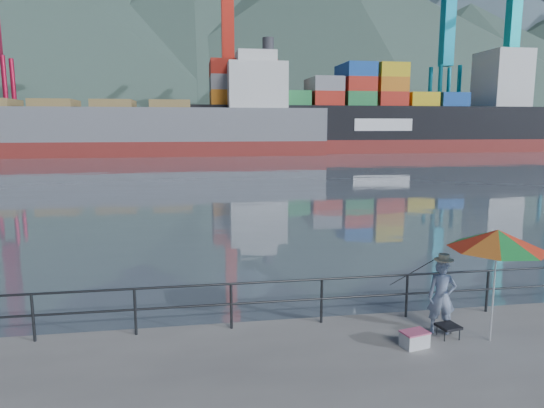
{
  "coord_description": "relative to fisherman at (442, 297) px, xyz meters",
  "views": [
    {
      "loc": [
        -1.72,
        -8.23,
        4.33
      ],
      "look_at": [
        0.58,
        6.0,
        2.0
      ],
      "focal_mm": 32.0,
      "sensor_mm": 36.0,
      "label": 1
    }
  ],
  "objects": [
    {
      "name": "harbor_water",
      "position": [
        -3.35,
        129.2,
        -0.78
      ],
      "size": [
        500.0,
        280.0,
        0.0
      ],
      "primitive_type": "cube",
      "color": "slate",
      "rests_on": "ground"
    },
    {
      "name": "far_dock",
      "position": [
        6.65,
        92.2,
        -0.78
      ],
      "size": [
        200.0,
        40.0,
        0.4
      ],
      "primitive_type": "cube",
      "color": "#514F4C",
      "rests_on": "ground"
    },
    {
      "name": "guardrail",
      "position": [
        -3.35,
        0.9,
        -0.26
      ],
      "size": [
        22.0,
        0.06,
        1.03
      ],
      "color": "#2D3033",
      "rests_on": "ground"
    },
    {
      "name": "mountains",
      "position": [
        35.46,
        206.94,
        34.77
      ],
      "size": [
        600.0,
        332.8,
        80.0
      ],
      "color": "#385147",
      "rests_on": "ground"
    },
    {
      "name": "port_cranes",
      "position": [
        27.65,
        83.2,
        15.22
      ],
      "size": [
        116.0,
        28.0,
        38.4
      ],
      "color": "red",
      "rests_on": "ground"
    },
    {
      "name": "container_stacks",
      "position": [
        31.09,
        93.35,
        2.55
      ],
      "size": [
        58.0,
        8.4,
        7.8
      ],
      "color": "red",
      "rests_on": "ground"
    },
    {
      "name": "fisherman",
      "position": [
        0.0,
        0.0,
        0.0
      ],
      "size": [
        0.66,
        0.55,
        1.56
      ],
      "primitive_type": "imported",
      "rotation": [
        0.0,
        0.0,
        -0.35
      ],
      "color": "#2E4E7B",
      "rests_on": "ground"
    },
    {
      "name": "beach_umbrella",
      "position": [
        0.81,
        -0.55,
        1.34
      ],
      "size": [
        2.35,
        2.35,
        2.32
      ],
      "color": "white",
      "rests_on": "ground"
    },
    {
      "name": "folding_stool",
      "position": [
        0.04,
        -0.27,
        -0.64
      ],
      "size": [
        0.48,
        0.48,
        0.27
      ],
      "color": "black",
      "rests_on": "ground"
    },
    {
      "name": "cooler_bag",
      "position": [
        -0.84,
        -0.56,
        -0.64
      ],
      "size": [
        0.57,
        0.44,
        0.29
      ],
      "primitive_type": "cube",
      "rotation": [
        0.0,
        0.0,
        0.23
      ],
      "color": "silver",
      "rests_on": "ground"
    },
    {
      "name": "fishing_rod",
      "position": [
        0.01,
        1.4,
        -0.78
      ],
      "size": [
        0.45,
        1.62,
        1.18
      ],
      "primitive_type": "cylinder",
      "rotation": [
        0.96,
        0.0,
        0.26
      ],
      "color": "black",
      "rests_on": "ground"
    },
    {
      "name": "bulk_carrier",
      "position": [
        -11.6,
        69.15,
        3.26
      ],
      "size": [
        57.95,
        10.03,
        14.5
      ],
      "color": "maroon",
      "rests_on": "ground"
    },
    {
      "name": "container_ship",
      "position": [
        27.75,
        73.48,
        5.02
      ],
      "size": [
        64.2,
        10.7,
        18.1
      ],
      "color": "maroon",
      "rests_on": "ground"
    }
  ]
}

